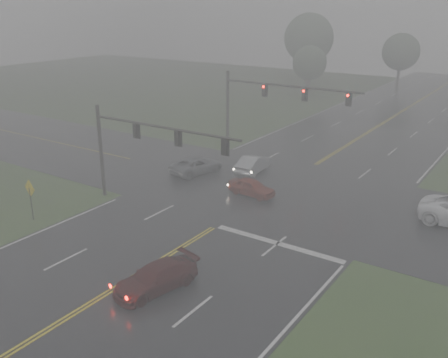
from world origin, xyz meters
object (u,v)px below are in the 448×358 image
Objects in this scene: sedan_red at (252,195)px; car_grey at (197,173)px; sedan_maroon at (157,289)px; sedan_silver at (253,172)px; signal_gantry_near at (138,140)px; signal_gantry_far at (266,98)px.

car_grey is (-6.56, 1.89, 0.00)m from sedan_red.
sedan_silver is (-5.40, 18.66, 0.00)m from sedan_maroon.
signal_gantry_near is (-5.52, -6.09, 4.80)m from sedan_red.
signal_gantry_far is at bearing 88.18° from signal_gantry_near.
sedan_red is 6.82m from car_grey.
car_grey is 0.39× the size of signal_gantry_near.
sedan_red is 5.46m from sedan_silver.
signal_gantry_far reaches higher than sedan_red.
sedan_red is 0.27× the size of signal_gantry_far.
sedan_maroon is 19.43m from sedan_silver.
sedan_silver is 8.29m from signal_gantry_far.
car_grey is at bearing -100.07° from signal_gantry_far.
sedan_silver reaches higher than sedan_red.
signal_gantry_near is at bearing 149.75° from sedan_maroon.
signal_gantry_far is at bearing -74.62° from sedan_silver.
signal_gantry_far is (-4.98, 10.75, 5.24)m from sedan_red.
sedan_red is 9.51m from signal_gantry_near.
sedan_maroon is 14.17m from sedan_red.
sedan_maroon is 18.32m from car_grey.
signal_gantry_near is 0.89× the size of signal_gantry_far.
sedan_red is at bearing 113.71° from sedan_silver.
sedan_silver is at bearing 119.39° from sedan_maroon.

